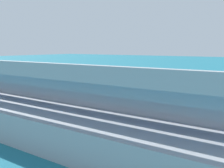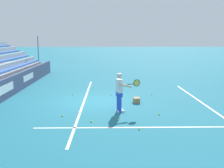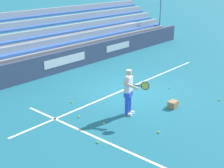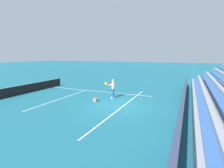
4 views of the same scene
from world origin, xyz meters
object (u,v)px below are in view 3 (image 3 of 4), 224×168
at_px(ball_box_cardboard, 173,104).
at_px(tennis_ball_far_right, 98,142).
at_px(tennis_ball_stray_back, 169,88).
at_px(tennis_ball_far_left, 72,102).
at_px(tennis_ball_by_box, 219,100).
at_px(tennis_ball_midcourt, 104,124).
at_px(tennis_ball_near_player, 79,117).
at_px(tennis_player, 129,92).
at_px(tennis_ball_on_baseline, 159,132).
at_px(tennis_ball_toward_net, 132,77).

xyz_separation_m(ball_box_cardboard, tennis_ball_far_right, (3.92, -0.34, -0.10)).
height_order(tennis_ball_stray_back, tennis_ball_far_left, same).
height_order(tennis_ball_stray_back, tennis_ball_by_box, same).
xyz_separation_m(tennis_ball_stray_back, tennis_ball_midcourt, (4.62, 0.17, 0.00)).
bearing_deg(tennis_ball_far_left, tennis_ball_near_player, 58.62).
bearing_deg(tennis_ball_by_box, tennis_player, -30.14).
xyz_separation_m(tennis_ball_midcourt, tennis_ball_far_left, (-0.58, -2.30, 0.00)).
relative_size(tennis_ball_stray_back, tennis_ball_far_right, 1.00).
bearing_deg(tennis_ball_on_baseline, tennis_ball_far_left, -88.04).
height_order(tennis_player, tennis_ball_by_box, tennis_player).
distance_m(tennis_ball_toward_net, tennis_ball_by_box, 4.58).
bearing_deg(tennis_ball_near_player, tennis_player, 140.18).
height_order(tennis_player, tennis_ball_midcourt, tennis_player).
height_order(tennis_ball_on_baseline, tennis_ball_far_left, same).
distance_m(tennis_player, tennis_ball_far_right, 2.52).
xyz_separation_m(tennis_ball_far_right, tennis_ball_midcourt, (-1.07, -0.72, 0.00)).
xyz_separation_m(tennis_ball_on_baseline, tennis_ball_by_box, (-3.99, 0.36, 0.00)).
xyz_separation_m(tennis_ball_far_right, tennis_ball_by_box, (-5.78, 1.43, 0.00)).
bearing_deg(tennis_ball_on_baseline, tennis_ball_midcourt, -68.09).
bearing_deg(ball_box_cardboard, tennis_ball_by_box, 149.41).
bearing_deg(tennis_ball_far_right, tennis_ball_midcourt, -146.16).
bearing_deg(ball_box_cardboard, tennis_ball_toward_net, -119.08).
distance_m(tennis_player, tennis_ball_stray_back, 3.51).
relative_size(tennis_ball_stray_back, tennis_ball_near_player, 1.00).
bearing_deg(tennis_ball_far_left, tennis_ball_on_baseline, 91.96).
bearing_deg(ball_box_cardboard, tennis_ball_far_right, -4.91).
distance_m(tennis_ball_midcourt, tennis_ball_far_left, 2.37).
relative_size(ball_box_cardboard, tennis_ball_far_right, 6.06).
height_order(tennis_ball_midcourt, tennis_ball_far_left, same).
distance_m(tennis_ball_on_baseline, tennis_ball_by_box, 4.01).
distance_m(tennis_ball_near_player, tennis_ball_far_left, 1.46).
relative_size(tennis_ball_on_baseline, tennis_ball_midcourt, 1.00).
xyz_separation_m(tennis_ball_on_baseline, tennis_ball_far_left, (0.14, -4.09, 0.00)).
height_order(tennis_ball_toward_net, tennis_ball_far_left, same).
bearing_deg(tennis_ball_toward_net, tennis_ball_on_baseline, 45.99).
bearing_deg(tennis_ball_near_player, tennis_ball_by_box, 146.83).
relative_size(tennis_player, tennis_ball_far_left, 25.98).
relative_size(tennis_ball_stray_back, tennis_ball_by_box, 1.00).
bearing_deg(tennis_ball_far_right, tennis_ball_on_baseline, 149.03).
xyz_separation_m(tennis_ball_toward_net, tennis_ball_far_left, (4.22, 0.13, 0.00)).
bearing_deg(tennis_ball_far_left, tennis_ball_midcourt, 75.88).
distance_m(tennis_ball_stray_back, tennis_ball_on_baseline, 4.36).
distance_m(tennis_ball_on_baseline, tennis_ball_far_left, 4.09).
relative_size(tennis_player, tennis_ball_by_box, 25.98).
xyz_separation_m(tennis_player, tennis_ball_stray_back, (-3.39, -0.29, -0.86)).
xyz_separation_m(tennis_ball_toward_net, tennis_ball_near_player, (4.98, 1.38, 0.00)).
bearing_deg(tennis_ball_far_right, tennis_ball_stray_back, -171.20).
distance_m(tennis_ball_toward_net, tennis_ball_far_left, 4.22).
bearing_deg(tennis_ball_by_box, ball_box_cardboard, -30.59).
height_order(tennis_ball_stray_back, tennis_ball_near_player, same).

